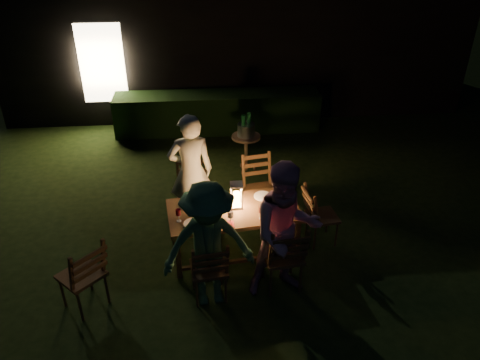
{
  "coord_description": "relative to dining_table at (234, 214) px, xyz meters",
  "views": [
    {
      "loc": [
        -0.85,
        -5.37,
        4.11
      ],
      "look_at": [
        -0.38,
        -0.09,
        1.0
      ],
      "focal_mm": 35.0,
      "sensor_mm": 36.0,
      "label": 1
    }
  ],
  "objects": [
    {
      "name": "chair_far_left",
      "position": [
        -0.54,
        0.71,
        -0.33
      ],
      "size": [
        0.46,
        0.5,
        1.02
      ],
      "rotation": [
        0.0,
        0.0,
        3.12
      ],
      "color": "#463017",
      "rests_on": "ground"
    },
    {
      "name": "dining_table",
      "position": [
        0.0,
        0.0,
        0.0
      ],
      "size": [
        1.78,
        1.04,
        0.71
      ],
      "rotation": [
        0.0,
        0.0,
        0.12
      ],
      "color": "#463017",
      "rests_on": "ground"
    },
    {
      "name": "side_table",
      "position": [
        0.4,
        2.29,
        -0.04
      ],
      "size": [
        0.5,
        0.5,
        0.68
      ],
      "color": "brown",
      "rests_on": "ground"
    },
    {
      "name": "chair_far_right",
      "position": [
        0.45,
        0.83,
        -0.33
      ],
      "size": [
        0.53,
        0.56,
        1.01
      ],
      "rotation": [
        0.0,
        0.0,
        3.32
      ],
      "color": "#463017",
      "rests_on": "ground"
    },
    {
      "name": "garden_envelope",
      "position": [
        0.47,
        6.5,
        0.94
      ],
      "size": [
        40.0,
        40.0,
        3.2
      ],
      "color": "black",
      "rests_on": "ground"
    },
    {
      "name": "phone",
      "position": [
        -0.58,
        -0.37,
        0.07
      ],
      "size": [
        0.14,
        0.07,
        0.01
      ],
      "primitive_type": "cube",
      "color": "black",
      "rests_on": "dining_table"
    },
    {
      "name": "chair_spare",
      "position": [
        -1.8,
        -0.84,
        -0.33
      ],
      "size": [
        0.66,
        0.66,
        1.01
      ],
      "rotation": [
        0.0,
        0.0,
        0.79
      ],
      "color": "#463017",
      "rests_on": "ground"
    },
    {
      "name": "wineglass_c",
      "position": [
        0.33,
        -0.24,
        0.16
      ],
      "size": [
        0.06,
        0.06,
        0.18
      ],
      "primitive_type": null,
      "color": "#59070F",
      "rests_on": "dining_table"
    },
    {
      "name": "napkin_left",
      "position": [
        -0.11,
        -0.34,
        0.08
      ],
      "size": [
        0.18,
        0.14,
        0.01
      ],
      "primitive_type": "cube",
      "color": "red",
      "rests_on": "dining_table"
    },
    {
      "name": "wineglass_e",
      "position": [
        -0.06,
        -0.31,
        0.16
      ],
      "size": [
        0.06,
        0.06,
        0.18
      ],
      "primitive_type": null,
      "color": "silver",
      "rests_on": "dining_table"
    },
    {
      "name": "bottle_bucket_a",
      "position": [
        0.35,
        2.25,
        0.2
      ],
      "size": [
        0.07,
        0.07,
        0.32
      ],
      "primitive_type": "cylinder",
      "color": "#0F471E",
      "rests_on": "side_table"
    },
    {
      "name": "chair_near_right",
      "position": [
        0.54,
        -0.71,
        -0.33
      ],
      "size": [
        0.51,
        0.54,
        1.02
      ],
      "rotation": [
        0.0,
        0.0,
        0.12
      ],
      "color": "#463017",
      "rests_on": "ground"
    },
    {
      "name": "plate_near_left",
      "position": [
        -0.52,
        -0.28,
        0.08
      ],
      "size": [
        0.25,
        0.25,
        0.01
      ],
      "primitive_type": "cylinder",
      "color": "white",
      "rests_on": "dining_table"
    },
    {
      "name": "bottle_table",
      "position": [
        -0.25,
        -0.03,
        0.21
      ],
      "size": [
        0.07,
        0.07,
        0.28
      ],
      "primitive_type": "cylinder",
      "color": "#0F471E",
      "rests_on": "dining_table"
    },
    {
      "name": "person_opp_left",
      "position": [
        -0.35,
        -0.87,
        0.17
      ],
      "size": [
        1.11,
        0.72,
        1.62
      ],
      "primitive_type": "imported",
      "rotation": [
        0.0,
        0.0,
        0.12
      ],
      "color": "#326440",
      "rests_on": "ground"
    },
    {
      "name": "bottle_bucket_b",
      "position": [
        0.45,
        2.33,
        0.2
      ],
      "size": [
        0.07,
        0.07,
        0.32
      ],
      "primitive_type": "cylinder",
      "color": "#0F471E",
      "rests_on": "side_table"
    },
    {
      "name": "lantern",
      "position": [
        0.04,
        0.06,
        0.23
      ],
      "size": [
        0.16,
        0.16,
        0.35
      ],
      "color": "white",
      "rests_on": "dining_table"
    },
    {
      "name": "napkin_right",
      "position": [
        0.58,
        -0.23,
        0.08
      ],
      "size": [
        0.18,
        0.14,
        0.01
      ],
      "primitive_type": "cube",
      "color": "red",
      "rests_on": "dining_table"
    },
    {
      "name": "plate_far_right",
      "position": [
        0.42,
        0.27,
        0.08
      ],
      "size": [
        0.25,
        0.25,
        0.01
      ],
      "primitive_type": "cylinder",
      "color": "white",
      "rests_on": "dining_table"
    },
    {
      "name": "chair_end",
      "position": [
        1.22,
        0.15,
        -0.36
      ],
      "size": [
        0.49,
        0.46,
        0.91
      ],
      "rotation": [
        0.0,
        0.0,
        -1.44
      ],
      "color": "#463017",
      "rests_on": "ground"
    },
    {
      "name": "plate_far_left",
      "position": [
        -0.57,
        0.15,
        0.08
      ],
      "size": [
        0.25,
        0.25,
        0.01
      ],
      "primitive_type": "cylinder",
      "color": "white",
      "rests_on": "dining_table"
    },
    {
      "name": "plate_near_right",
      "position": [
        0.47,
        -0.17,
        0.08
      ],
      "size": [
        0.25,
        0.25,
        0.01
      ],
      "primitive_type": "cylinder",
      "color": "white",
      "rests_on": "dining_table"
    },
    {
      "name": "person_house_side",
      "position": [
        -0.54,
        0.76,
        0.23
      ],
      "size": [
        0.68,
        0.49,
        1.74
      ],
      "primitive_type": "imported",
      "rotation": [
        0.0,
        0.0,
        3.26
      ],
      "color": "beige",
      "rests_on": "ground"
    },
    {
      "name": "ice_bucket",
      "position": [
        0.4,
        2.29,
        0.15
      ],
      "size": [
        0.3,
        0.3,
        0.22
      ],
      "primitive_type": "cylinder",
      "color": "#A5A8AD",
      "rests_on": "side_table"
    },
    {
      "name": "wineglass_d",
      "position": [
        0.59,
        0.25,
        0.16
      ],
      "size": [
        0.06,
        0.06,
        0.18
      ],
      "primitive_type": null,
      "color": "#59070F",
      "rests_on": "dining_table"
    },
    {
      "name": "person_opp_right",
      "position": [
        0.54,
        -0.76,
        0.24
      ],
      "size": [
        0.92,
        0.76,
        1.75
      ],
      "primitive_type": "imported",
      "rotation": [
        0.0,
        0.0,
        0.12
      ],
      "color": "#BE82A0",
      "rests_on": "ground"
    },
    {
      "name": "wineglass_b",
      "position": [
        -0.7,
        -0.2,
        0.16
      ],
      "size": [
        0.06,
        0.06,
        0.18
      ],
      "primitive_type": null,
      "color": "#59070F",
      "rests_on": "dining_table"
    },
    {
      "name": "chair_near_left",
      "position": [
        -0.36,
        -0.82,
        -0.35
      ],
      "size": [
        0.47,
        0.5,
        0.94
      ],
      "rotation": [
        0.0,
        0.0,
        0.12
      ],
      "color": "#463017",
      "rests_on": "ground"
    },
    {
      "name": "wineglass_a",
      "position": [
        -0.33,
        0.24,
        0.16
      ],
      "size": [
        0.06,
        0.06,
        0.18
      ],
      "primitive_type": null,
      "color": "#59070F",
      "rests_on": "dining_table"
    }
  ]
}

